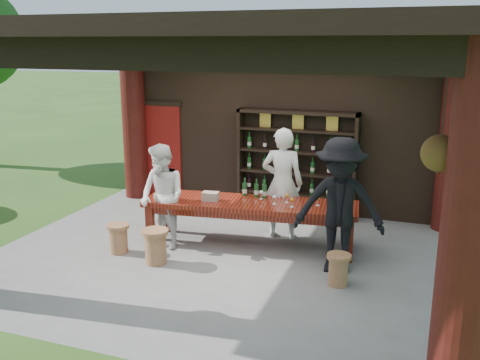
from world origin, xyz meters
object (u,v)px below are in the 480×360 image
(host, at_px, (282,183))
(guest_woman, at_px, (162,197))
(stool_near_left, at_px, (156,246))
(stool_near_right, at_px, (338,269))
(tasting_table, at_px, (250,208))
(napkin_basket, at_px, (211,196))
(stool_far_left, at_px, (118,238))
(wine_shelf, at_px, (296,163))
(guest_man, at_px, (340,206))

(host, relative_size, guest_woman, 1.12)
(stool_near_left, height_order, stool_near_right, stool_near_left)
(tasting_table, xyz_separation_m, host, (0.38, 0.57, 0.31))
(stool_near_left, height_order, host, host)
(tasting_table, relative_size, napkin_basket, 13.57)
(stool_far_left, xyz_separation_m, host, (2.24, 1.58, 0.70))
(wine_shelf, distance_m, tasting_table, 1.91)
(wine_shelf, height_order, host, wine_shelf)
(stool_far_left, xyz_separation_m, guest_man, (3.38, 0.48, 0.74))
(napkin_basket, bearing_deg, guest_man, -9.68)
(stool_near_left, bearing_deg, guest_woman, 107.60)
(wine_shelf, bearing_deg, stool_near_left, -114.74)
(stool_near_left, relative_size, stool_far_left, 1.13)
(guest_man, bearing_deg, guest_woman, 173.95)
(tasting_table, distance_m, stool_far_left, 2.15)
(stool_near_left, xyz_separation_m, napkin_basket, (0.47, 1.03, 0.54))
(guest_man, bearing_deg, host, 130.18)
(napkin_basket, bearing_deg, stool_near_right, -20.56)
(host, height_order, napkin_basket, host)
(stool_near_left, relative_size, guest_man, 0.27)
(stool_far_left, xyz_separation_m, napkin_basket, (1.23, 0.85, 0.57))
(host, relative_size, napkin_basket, 7.28)
(stool_far_left, bearing_deg, host, 35.23)
(stool_near_right, xyz_separation_m, stool_far_left, (-3.48, -0.01, 0.01))
(tasting_table, distance_m, stool_near_right, 1.95)
(guest_woman, relative_size, napkin_basket, 6.50)
(stool_far_left, bearing_deg, tasting_table, 28.53)
(wine_shelf, distance_m, host, 1.29)
(guest_man, xyz_separation_m, napkin_basket, (-2.15, 0.37, -0.17))
(stool_near_right, bearing_deg, host, 128.27)
(tasting_table, relative_size, stool_far_left, 7.50)
(guest_man, bearing_deg, wine_shelf, 111.23)
(host, bearing_deg, guest_woman, 25.81)
(stool_near_left, relative_size, napkin_basket, 2.05)
(host, bearing_deg, stool_near_right, 121.18)
(guest_man, bearing_deg, stool_near_left, -171.85)
(stool_near_left, bearing_deg, napkin_basket, 65.23)
(napkin_basket, bearing_deg, stool_near_left, -114.77)
(guest_woman, height_order, guest_man, guest_man)
(guest_man, bearing_deg, tasting_table, 154.89)
(stool_near_right, relative_size, guest_woman, 0.26)
(tasting_table, distance_m, napkin_basket, 0.67)
(wine_shelf, bearing_deg, napkin_basket, -114.72)
(stool_near_left, bearing_deg, stool_near_right, 3.84)
(tasting_table, bearing_deg, stool_far_left, -151.47)
(stool_far_left, xyz_separation_m, guest_woman, (0.55, 0.49, 0.60))
(tasting_table, relative_size, guest_woman, 2.09)
(wine_shelf, height_order, tasting_table, wine_shelf)
(guest_woman, relative_size, guest_man, 0.85)
(wine_shelf, xyz_separation_m, stool_near_right, (1.32, -2.86, -0.78))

